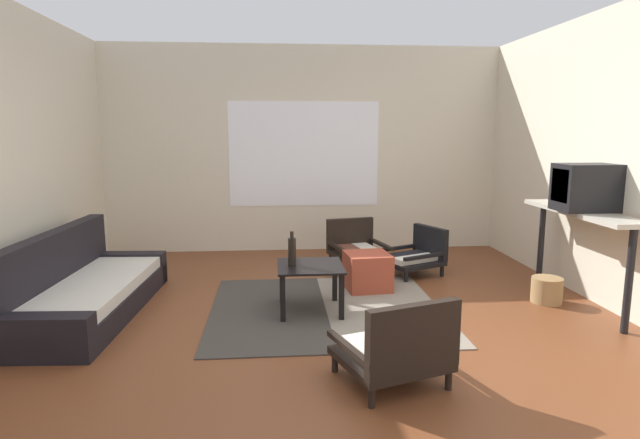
% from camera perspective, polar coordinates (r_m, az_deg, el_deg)
% --- Properties ---
extents(ground_plane, '(7.80, 7.80, 0.00)m').
position_cam_1_polar(ground_plane, '(4.37, 0.61, -11.95)').
color(ground_plane, brown).
extents(far_wall_with_window, '(5.60, 0.13, 2.70)m').
position_cam_1_polar(far_wall_with_window, '(7.12, -1.75, 7.53)').
color(far_wall_with_window, beige).
rests_on(far_wall_with_window, ground).
extents(side_wall_right, '(0.12, 6.60, 2.70)m').
position_cam_1_polar(side_wall_right, '(5.32, 30.31, 5.55)').
color(side_wall_right, beige).
rests_on(side_wall_right, ground).
extents(area_rug, '(2.06, 1.99, 0.01)m').
position_cam_1_polar(area_rug, '(4.86, 0.61, -9.61)').
color(area_rug, '#38332D').
rests_on(area_rug, ground).
extents(couch, '(0.90, 2.14, 0.73)m').
position_cam_1_polar(couch, '(5.12, -24.17, -7.00)').
color(couch, black).
rests_on(couch, ground).
extents(coffee_table, '(0.58, 0.59, 0.43)m').
position_cam_1_polar(coffee_table, '(4.72, -1.06, -5.90)').
color(coffee_table, black).
rests_on(coffee_table, ground).
extents(armchair_by_window, '(0.71, 0.75, 0.56)m').
position_cam_1_polar(armchair_by_window, '(6.21, 3.93, -2.98)').
color(armchair_by_window, black).
rests_on(armchair_by_window, ground).
extents(armchair_striped_foreground, '(0.79, 0.76, 0.59)m').
position_cam_1_polar(armchair_striped_foreground, '(3.45, 8.36, -13.65)').
color(armchair_striped_foreground, black).
rests_on(armchair_striped_foreground, ground).
extents(armchair_corner, '(0.76, 0.72, 0.53)m').
position_cam_1_polar(armchair_corner, '(6.06, 10.41, -3.70)').
color(armchair_corner, black).
rests_on(armchair_corner, ground).
extents(ottoman_orange, '(0.47, 0.47, 0.38)m').
position_cam_1_polar(ottoman_orange, '(5.41, 5.13, -5.61)').
color(ottoman_orange, '#993D28').
rests_on(ottoman_orange, ground).
extents(console_shelf, '(0.36, 1.51, 0.90)m').
position_cam_1_polar(console_shelf, '(5.35, 26.40, -0.31)').
color(console_shelf, '#B2AD9E').
rests_on(console_shelf, ground).
extents(crt_television, '(0.54, 0.35, 0.42)m').
position_cam_1_polar(crt_television, '(5.26, 26.93, 3.10)').
color(crt_television, black).
rests_on(crt_television, console_shelf).
extents(clay_vase, '(0.22, 0.22, 0.31)m').
position_cam_1_polar(clay_vase, '(5.63, 24.68, 2.74)').
color(clay_vase, '#A87047').
rests_on(clay_vase, console_shelf).
extents(glass_bottle, '(0.07, 0.07, 0.31)m').
position_cam_1_polar(glass_bottle, '(4.66, -3.04, -3.43)').
color(glass_bottle, black).
rests_on(glass_bottle, coffee_table).
extents(wicker_basket, '(0.28, 0.28, 0.24)m').
position_cam_1_polar(wicker_basket, '(5.46, 23.24, -6.99)').
color(wicker_basket, '#9E7A4C').
rests_on(wicker_basket, ground).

